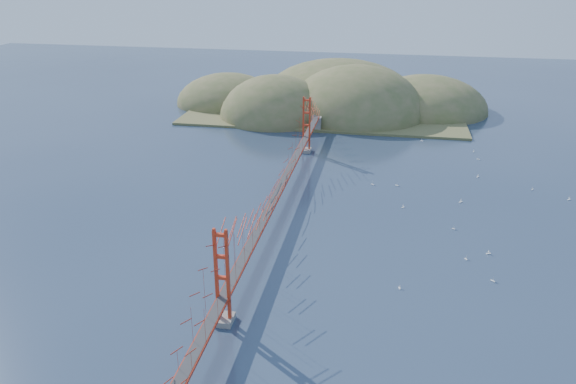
% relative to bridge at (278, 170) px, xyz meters
% --- Properties ---
extents(ground, '(320.00, 320.00, 0.00)m').
position_rel_bridge_xyz_m(ground, '(0.00, -0.18, -7.01)').
color(ground, '#293952').
rests_on(ground, ground).
extents(bridge, '(2.20, 94.40, 12.00)m').
position_rel_bridge_xyz_m(bridge, '(0.00, 0.00, 0.00)').
color(bridge, gray).
rests_on(bridge, ground).
extents(far_headlands, '(84.00, 58.00, 25.00)m').
position_rel_bridge_xyz_m(far_headlands, '(2.21, 68.33, -7.01)').
color(far_headlands, olive).
rests_on(far_headlands, ground).
extents(sailboat_12, '(0.63, 0.63, 0.71)m').
position_rel_bridge_xyz_m(sailboat_12, '(24.08, 41.82, -6.85)').
color(sailboat_12, white).
rests_on(sailboat_12, ground).
extents(sailboat_4, '(0.56, 0.56, 0.61)m').
position_rel_bridge_xyz_m(sailboat_4, '(42.18, 16.67, -6.87)').
color(sailboat_4, white).
rests_on(sailboat_4, ground).
extents(sailboat_3, '(0.60, 0.60, 0.63)m').
position_rel_bridge_xyz_m(sailboat_3, '(19.85, 4.94, -6.86)').
color(sailboat_3, white).
rests_on(sailboat_3, ground).
extents(sailboat_2, '(0.65, 0.65, 0.69)m').
position_rel_bridge_xyz_m(sailboat_2, '(30.93, -15.81, -6.86)').
color(sailboat_2, white).
rests_on(sailboat_2, ground).
extents(sailboat_1, '(0.60, 0.60, 0.64)m').
position_rel_bridge_xyz_m(sailboat_1, '(27.30, -1.60, -6.86)').
color(sailboat_1, white).
rests_on(sailboat_1, ground).
extents(sailboat_17, '(0.63, 0.63, 0.71)m').
position_rel_bridge_xyz_m(sailboat_17, '(34.84, 31.40, -6.85)').
color(sailboat_17, white).
rests_on(sailboat_17, ground).
extents(sailboat_13, '(0.63, 0.58, 0.71)m').
position_rel_bridge_xyz_m(sailboat_13, '(31.36, -8.57, -6.85)').
color(sailboat_13, white).
rests_on(sailboat_13, ground).
extents(sailboat_16, '(0.67, 0.67, 0.72)m').
position_rel_bridge_xyz_m(sailboat_16, '(14.50, 13.98, -6.85)').
color(sailboat_16, white).
rests_on(sailboat_16, ground).
extents(sailboat_7, '(0.62, 0.60, 0.70)m').
position_rel_bridge_xyz_m(sailboat_7, '(18.83, 14.27, -6.86)').
color(sailboat_7, white).
rests_on(sailboat_7, ground).
extents(sailboat_15, '(0.44, 0.52, 0.60)m').
position_rel_bridge_xyz_m(sailboat_15, '(34.50, 36.23, -6.87)').
color(sailboat_15, white).
rests_on(sailboat_15, ground).
extents(sailboat_9, '(0.66, 0.66, 0.69)m').
position_rel_bridge_xyz_m(sailboat_9, '(47.34, 13.21, -6.86)').
color(sailboat_9, white).
rests_on(sailboat_9, ground).
extents(sailboat_6, '(0.57, 0.57, 0.61)m').
position_rel_bridge_xyz_m(sailboat_6, '(28.18, -10.67, -6.87)').
color(sailboat_6, white).
rests_on(sailboat_6, ground).
extents(sailboat_0, '(0.53, 0.55, 0.62)m').
position_rel_bridge_xyz_m(sailboat_0, '(19.34, -19.59, -6.87)').
color(sailboat_0, white).
rests_on(sailboat_0, ground).
extents(sailboat_8, '(0.68, 0.68, 0.72)m').
position_rel_bridge_xyz_m(sailboat_8, '(33.53, 21.25, -6.85)').
color(sailboat_8, white).
rests_on(sailboat_8, ground).
extents(sailboat_extra_0, '(0.70, 0.70, 0.73)m').
position_rel_bridge_xyz_m(sailboat_extra_0, '(29.30, 8.82, -6.85)').
color(sailboat_extra_0, white).
rests_on(sailboat_extra_0, ground).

